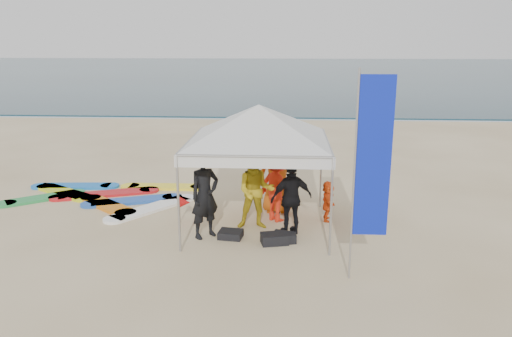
{
  "coord_description": "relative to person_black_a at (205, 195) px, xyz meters",
  "views": [
    {
      "loc": [
        1.36,
        -8.91,
        4.2
      ],
      "look_at": [
        0.65,
        2.6,
        1.2
      ],
      "focal_mm": 35.0,
      "sensor_mm": 36.0,
      "label": 1
    }
  ],
  "objects": [
    {
      "name": "ocean",
      "position": [
        0.37,
        58.78,
        -0.9
      ],
      "size": [
        160.0,
        84.0,
        0.08
      ],
      "primitive_type": "cube",
      "color": "#0C2633",
      "rests_on": "ground"
    },
    {
      "name": "person_orange_a",
      "position": [
        1.54,
        1.11,
        -0.11
      ],
      "size": [
        1.2,
        1.18,
        1.66
      ],
      "primitive_type": "imported",
      "rotation": [
        0.0,
        0.0,
        2.39
      ],
      "color": "red",
      "rests_on": "ground"
    },
    {
      "name": "person_yellow",
      "position": [
        1.06,
        0.59,
        -0.06
      ],
      "size": [
        0.9,
        0.73,
        1.76
      ],
      "primitive_type": "imported",
      "rotation": [
        0.0,
        0.0,
        0.08
      ],
      "color": "gold",
      "rests_on": "ground"
    },
    {
      "name": "person_black_b",
      "position": [
        1.86,
        0.28,
        -0.12
      ],
      "size": [
        1.04,
        0.75,
        1.64
      ],
      "primitive_type": "imported",
      "rotation": [
        0.0,
        0.0,
        3.54
      ],
      "color": "black",
      "rests_on": "ground"
    },
    {
      "name": "canopy_tent",
      "position": [
        1.12,
        0.69,
        1.87
      ],
      "size": [
        4.27,
        4.27,
        3.22
      ],
      "color": "#A5A5A8",
      "rests_on": "ground"
    },
    {
      "name": "person_black_a",
      "position": [
        0.0,
        0.0,
        0.0
      ],
      "size": [
        0.81,
        0.8,
        1.89
      ],
      "primitive_type": "imported",
      "rotation": [
        0.0,
        0.0,
        0.75
      ],
      "color": "black",
      "rests_on": "ground"
    },
    {
      "name": "ground",
      "position": [
        0.37,
        -1.22,
        -0.94
      ],
      "size": [
        120.0,
        120.0,
        0.0
      ],
      "primitive_type": "plane",
      "color": "beige",
      "rests_on": "ground"
    },
    {
      "name": "surfboard_spread",
      "position": [
        -3.14,
        2.6,
        -0.91
      ],
      "size": [
        4.96,
        3.2,
        0.07
      ],
      "color": "yellow",
      "rests_on": "ground"
    },
    {
      "name": "shoreline_foam",
      "position": [
        0.37,
        16.98,
        -0.94
      ],
      "size": [
        160.0,
        1.2,
        0.01
      ],
      "primitive_type": "cube",
      "color": "silver",
      "rests_on": "ground"
    },
    {
      "name": "feather_flag",
      "position": [
        3.19,
        -1.8,
        1.27
      ],
      "size": [
        0.63,
        0.04,
        3.75
      ],
      "color": "#A5A5A8",
      "rests_on": "ground"
    },
    {
      "name": "marker_pennant",
      "position": [
        -0.63,
        0.82,
        -0.45
      ],
      "size": [
        0.28,
        0.28,
        0.64
      ],
      "color": "#A5A5A8",
      "rests_on": "ground"
    },
    {
      "name": "gear_pile",
      "position": [
        1.34,
        -0.19,
        -0.85
      ],
      "size": [
        1.71,
        0.73,
        0.22
      ],
      "color": "black",
      "rests_on": "ground"
    },
    {
      "name": "person_seated",
      "position": [
        2.74,
        1.18,
        -0.46
      ],
      "size": [
        0.33,
        0.92,
        0.97
      ],
      "primitive_type": "imported",
      "rotation": [
        0.0,
        0.0,
        1.52
      ],
      "color": "#EC4D15",
      "rests_on": "ground"
    },
    {
      "name": "person_orange_b",
      "position": [
        1.53,
        1.71,
        0.02
      ],
      "size": [
        0.95,
        0.63,
        1.93
      ],
      "primitive_type": "imported",
      "rotation": [
        0.0,
        0.0,
        3.16
      ],
      "color": "#C85511",
      "rests_on": "ground"
    }
  ]
}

